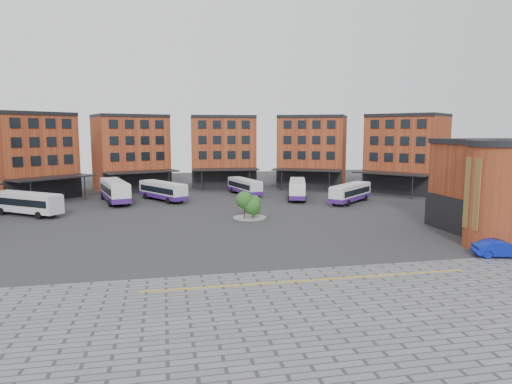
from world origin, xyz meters
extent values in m
plane|color=#28282B|center=(0.00, 0.00, 0.00)|extent=(160.00, 160.00, 0.00)
cube|color=slate|center=(2.00, -22.00, 0.01)|extent=(50.00, 22.00, 0.02)
cube|color=gold|center=(2.00, -14.00, 0.03)|extent=(26.00, 0.15, 0.02)
cube|color=#954220|center=(-31.45, 36.93, 7.00)|extent=(16.35, 16.13, 14.00)
cube|color=black|center=(-28.20, 33.32, 2.00)|extent=(10.00, 9.07, 4.00)
cube|color=black|center=(-31.45, 36.93, 14.30)|extent=(16.55, 16.35, 0.60)
cube|color=black|center=(-28.07, 33.17, 9.20)|extent=(8.60, 7.77, 8.00)
cube|color=black|center=(-26.63, 31.58, 4.00)|extent=(12.61, 11.97, 0.25)
cylinder|color=black|center=(-28.81, 27.19, 2.00)|extent=(0.20, 0.20, 4.00)
cylinder|color=black|center=(-22.05, 33.28, 2.00)|extent=(0.20, 0.20, 4.00)
cube|color=#954220|center=(-15.30, 46.44, 7.00)|extent=(15.55, 13.69, 14.00)
cube|color=black|center=(-13.72, 41.85, 2.00)|extent=(12.45, 4.71, 4.00)
cube|color=black|center=(-15.30, 46.44, 14.30)|extent=(15.65, 13.97, 0.60)
cube|color=black|center=(-13.66, 41.66, 9.20)|extent=(10.87, 3.87, 8.00)
cube|color=black|center=(-12.96, 39.63, 4.00)|extent=(13.72, 8.39, 0.25)
cylinder|color=black|center=(-16.67, 36.45, 2.00)|extent=(0.20, 0.20, 4.00)
cylinder|color=black|center=(-8.07, 39.41, 2.00)|extent=(0.20, 0.20, 4.00)
cube|color=#954220|center=(3.28, 48.89, 7.00)|extent=(13.67, 10.88, 14.00)
cube|color=black|center=(2.94, 44.05, 2.00)|extent=(13.00, 1.41, 4.00)
cube|color=black|center=(3.28, 48.89, 14.30)|extent=(13.69, 11.18, 0.60)
cube|color=black|center=(2.93, 43.85, 9.20)|extent=(11.42, 0.95, 8.00)
cube|color=black|center=(2.78, 41.70, 4.00)|extent=(13.28, 5.30, 0.25)
cylinder|color=black|center=(-1.89, 40.22, 2.00)|extent=(0.20, 0.20, 4.00)
cylinder|color=black|center=(7.19, 39.59, 2.00)|extent=(0.20, 0.20, 4.00)
cube|color=#954220|center=(21.34, 43.88, 7.00)|extent=(16.12, 14.81, 14.00)
cube|color=black|center=(19.14, 39.56, 2.00)|extent=(11.81, 6.35, 4.00)
cube|color=black|center=(21.34, 43.88, 14.30)|extent=(16.26, 15.08, 0.60)
cube|color=black|center=(19.04, 39.38, 9.20)|extent=(10.26, 5.33, 8.00)
cube|color=black|center=(18.07, 37.46, 4.00)|extent=(13.58, 9.82, 0.25)
cylinder|color=black|center=(13.20, 37.92, 2.00)|extent=(0.20, 0.20, 4.00)
cylinder|color=black|center=(21.31, 33.79, 2.00)|extent=(0.20, 0.20, 4.00)
cube|color=#954220|center=(36.00, 32.21, 7.00)|extent=(16.02, 16.39, 14.00)
cube|color=black|center=(32.29, 29.09, 2.00)|extent=(8.74, 10.28, 4.00)
cube|color=black|center=(36.00, 32.21, 14.30)|extent=(16.25, 16.58, 0.60)
cube|color=black|center=(32.14, 28.96, 9.20)|extent=(7.47, 8.86, 8.00)
cube|color=black|center=(30.49, 27.58, 4.00)|extent=(11.73, 12.79, 0.25)
cylinder|color=black|center=(26.19, 29.91, 2.00)|extent=(0.20, 0.20, 4.00)
cylinder|color=black|center=(32.03, 22.94, 2.00)|extent=(0.20, 0.20, 4.00)
cube|color=black|center=(22.90, -2.00, 2.00)|extent=(0.40, 12.00, 4.00)
cylinder|color=#954220|center=(23.00, -8.00, 5.00)|extent=(6.00, 6.00, 10.00)
cylinder|color=black|center=(23.00, -8.00, 10.30)|extent=(6.40, 6.40, 0.60)
cube|color=red|center=(20.10, -8.00, 5.50)|extent=(0.12, 2.20, 7.00)
cylinder|color=gray|center=(2.00, 12.00, 0.06)|extent=(4.40, 4.40, 0.12)
cylinder|color=#332114|center=(1.20, 11.40, 0.91)|extent=(0.14, 0.14, 1.83)
sphere|color=#28531B|center=(1.20, 11.40, 2.56)|extent=(2.27, 2.27, 2.27)
sphere|color=#28531B|center=(1.40, 11.25, 2.01)|extent=(1.59, 1.59, 1.59)
cylinder|color=#332114|center=(2.80, 12.60, 0.74)|extent=(0.14, 0.14, 1.49)
sphere|color=#28531B|center=(2.80, 12.60, 2.09)|extent=(1.72, 1.72, 1.72)
sphere|color=#28531B|center=(3.00, 12.45, 1.64)|extent=(1.21, 1.21, 1.21)
cylinder|color=#332114|center=(2.20, 11.00, 0.62)|extent=(0.14, 0.14, 1.23)
sphere|color=#28531B|center=(2.20, 11.00, 1.73)|extent=(2.17, 2.17, 2.17)
sphere|color=#28531B|center=(2.40, 10.85, 1.36)|extent=(1.52, 1.52, 1.52)
cube|color=silver|center=(-27.42, 19.80, 1.80)|extent=(10.47, 8.62, 2.48)
cube|color=black|center=(-27.42, 19.80, 1.97)|extent=(9.79, 8.14, 0.96)
cube|color=silver|center=(-27.42, 19.80, 3.09)|extent=(10.05, 8.27, 0.12)
cube|color=black|center=(-31.82, 23.03, 2.02)|extent=(1.37, 1.80, 1.11)
cylinder|color=black|center=(-31.04, 20.88, 0.51)|extent=(1.00, 0.84, 1.01)
cylinder|color=black|center=(-29.54, 22.92, 0.51)|extent=(1.00, 0.84, 1.01)
cylinder|color=black|center=(-25.29, 16.67, 0.51)|extent=(1.00, 0.84, 1.01)
cylinder|color=black|center=(-23.80, 18.71, 0.51)|extent=(1.00, 0.84, 1.01)
cube|color=silver|center=(-16.85, 29.29, 2.03)|extent=(5.96, 12.88, 2.80)
cube|color=black|center=(-16.85, 29.29, 2.23)|extent=(5.76, 11.92, 1.09)
cube|color=silver|center=(-16.85, 29.29, 3.48)|extent=(5.72, 12.36, 0.14)
cube|color=black|center=(-18.42, 35.27, 2.28)|extent=(2.38, 0.73, 1.26)
cube|color=#3B186D|center=(-16.85, 29.29, 1.03)|extent=(6.00, 12.93, 0.80)
cylinder|color=black|center=(-19.25, 32.81, 0.57)|extent=(0.62, 1.19, 1.14)
cylinder|color=black|center=(-16.49, 33.54, 0.57)|extent=(0.62, 1.19, 1.14)
cylinder|color=black|center=(-17.21, 25.04, 0.57)|extent=(0.62, 1.19, 1.14)
cylinder|color=black|center=(-14.45, 25.76, 0.57)|extent=(0.62, 1.19, 1.14)
cube|color=silver|center=(-9.25, 29.64, 1.77)|extent=(7.88, 10.66, 2.44)
cube|color=black|center=(-9.25, 29.64, 1.95)|extent=(7.47, 9.94, 0.95)
cube|color=silver|center=(-9.25, 29.64, 3.04)|extent=(7.56, 10.23, 0.12)
cube|color=black|center=(-12.08, 34.23, 2.00)|extent=(1.87, 1.21, 1.10)
cube|color=#3B186D|center=(-9.25, 29.64, 0.90)|extent=(7.93, 10.71, 0.70)
cylinder|color=black|center=(-12.16, 31.98, 0.50)|extent=(0.78, 1.01, 1.00)
cylinder|color=black|center=(-10.03, 33.29, 0.50)|extent=(0.78, 1.01, 1.00)
cylinder|color=black|center=(-8.47, 26.00, 0.50)|extent=(0.78, 1.01, 1.00)
cylinder|color=black|center=(-6.35, 27.31, 0.50)|extent=(0.78, 1.01, 1.00)
cube|color=silver|center=(5.19, 33.70, 1.65)|extent=(4.76, 10.45, 2.27)
cube|color=black|center=(5.19, 33.70, 1.81)|extent=(4.61, 9.68, 0.88)
cube|color=silver|center=(5.19, 33.70, 2.83)|extent=(4.57, 10.03, 0.11)
cube|color=black|center=(3.96, 38.54, 1.85)|extent=(1.94, 0.60, 1.02)
cube|color=#3B186D|center=(5.19, 33.70, 0.83)|extent=(4.81, 10.50, 0.65)
cylinder|color=black|center=(3.26, 36.57, 0.46)|extent=(0.50, 0.97, 0.93)
cylinder|color=black|center=(5.51, 37.14, 0.46)|extent=(0.50, 0.97, 0.93)
cylinder|color=black|center=(4.87, 30.25, 0.46)|extent=(0.50, 0.97, 0.93)
cylinder|color=black|center=(7.12, 30.82, 0.46)|extent=(0.50, 0.97, 0.93)
cube|color=white|center=(13.13, 27.20, 1.82)|extent=(5.69, 11.53, 2.51)
cube|color=black|center=(13.13, 27.20, 2.00)|extent=(5.49, 10.69, 0.97)
cube|color=silver|center=(13.13, 27.20, 3.13)|extent=(5.46, 11.07, 0.12)
cube|color=black|center=(14.72, 32.50, 2.05)|extent=(2.12, 0.74, 1.13)
cube|color=#3B186D|center=(13.13, 27.20, 0.92)|extent=(5.74, 11.58, 0.72)
cylinder|color=black|center=(12.94, 31.02, 0.51)|extent=(0.59, 1.07, 1.02)
cylinder|color=black|center=(15.39, 30.29, 0.51)|extent=(0.59, 1.07, 1.02)
cylinder|color=black|center=(10.87, 24.11, 0.51)|extent=(0.59, 1.07, 1.02)
cylinder|color=black|center=(13.32, 23.38, 0.51)|extent=(0.59, 1.07, 1.02)
cube|color=silver|center=(20.22, 21.31, 1.73)|extent=(9.51, 9.10, 2.39)
cube|color=black|center=(20.22, 21.31, 1.90)|extent=(8.92, 8.56, 0.93)
cube|color=silver|center=(20.22, 21.31, 2.97)|extent=(9.13, 8.73, 0.12)
cube|color=black|center=(24.07, 24.89, 1.95)|extent=(1.50, 1.60, 1.07)
cube|color=#3B186D|center=(20.22, 21.31, 0.88)|extent=(9.56, 9.15, 0.68)
cylinder|color=black|center=(21.90, 24.54, 0.49)|extent=(0.91, 0.88, 0.98)
cylinder|color=black|center=(23.57, 22.75, 0.49)|extent=(0.91, 0.88, 0.98)
cylinder|color=black|center=(16.88, 19.86, 0.49)|extent=(0.91, 0.88, 0.98)
cylinder|color=black|center=(18.55, 18.07, 0.49)|extent=(0.91, 0.88, 0.98)
imported|color=#0C1B9C|center=(21.08, -11.16, 0.79)|extent=(5.06, 2.88, 1.58)
camera|label=1|loc=(-9.05, -46.53, 11.54)|focal=32.00mm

